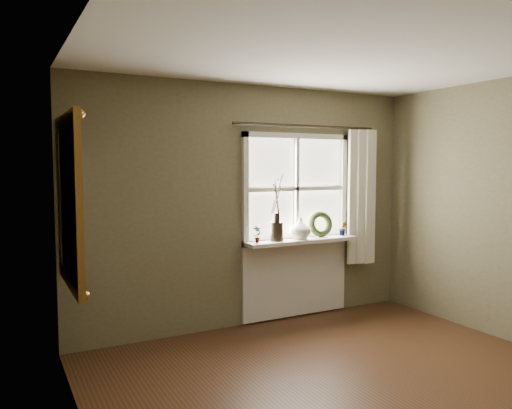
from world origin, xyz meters
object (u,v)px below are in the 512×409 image
object	(u,v)px
dark_jug	(277,231)
gilt_mirror	(68,201)
cream_vase	(300,228)
wreath	(320,227)

from	to	relation	value
dark_jug	gilt_mirror	bearing A→B (deg)	-167.08
cream_vase	gilt_mirror	size ratio (longest dim) A/B	0.18
cream_vase	gilt_mirror	distance (m)	2.59
wreath	dark_jug	bearing A→B (deg)	-170.87
dark_jug	wreath	size ratio (longest dim) A/B	0.69
cream_vase	gilt_mirror	bearing A→B (deg)	-168.61
cream_vase	gilt_mirror	world-z (taller)	gilt_mirror
cream_vase	gilt_mirror	xyz separation A→B (m)	(-2.50, -0.50, 0.42)
gilt_mirror	cream_vase	bearing A→B (deg)	11.39
dark_jug	gilt_mirror	xyz separation A→B (m)	(-2.20, -0.50, 0.44)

